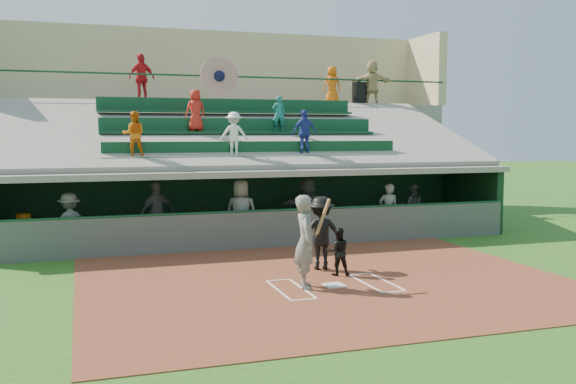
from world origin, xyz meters
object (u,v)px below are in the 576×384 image
object	(u,v)px
water_cooler	(24,221)
trash_bin	(359,93)
catcher	(338,251)
home_plate	(334,285)
batter_at_plate	(306,241)
white_table	(26,239)

from	to	relation	value
water_cooler	trash_bin	world-z (taller)	trash_bin
catcher	water_cooler	size ratio (longest dim) A/B	2.87
home_plate	batter_at_plate	world-z (taller)	batter_at_plate
batter_at_plate	trash_bin	world-z (taller)	trash_bin
home_plate	water_cooler	size ratio (longest dim) A/B	1.08
water_cooler	trash_bin	xyz separation A→B (m)	(12.96, 5.71, 4.15)
trash_bin	home_plate	bearing A→B (deg)	-116.52
home_plate	white_table	xyz separation A→B (m)	(-6.81, 6.47, 0.34)
trash_bin	water_cooler	bearing A→B (deg)	-156.23
water_cooler	trash_bin	bearing A→B (deg)	23.77
white_table	catcher	bearing A→B (deg)	-21.69
white_table	trash_bin	distance (m)	14.91
water_cooler	trash_bin	size ratio (longest dim) A/B	0.43
white_table	water_cooler	distance (m)	0.54
home_plate	batter_at_plate	size ratio (longest dim) A/B	0.21
batter_at_plate	white_table	size ratio (longest dim) A/B	2.64
home_plate	trash_bin	bearing A→B (deg)	63.48
batter_at_plate	white_table	world-z (taller)	batter_at_plate
home_plate	white_table	distance (m)	9.41
home_plate	trash_bin	xyz separation A→B (m)	(6.11, 12.24, 5.03)
batter_at_plate	water_cooler	size ratio (longest dim) A/B	5.16
white_table	water_cooler	xyz separation A→B (m)	(-0.04, 0.06, 0.54)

